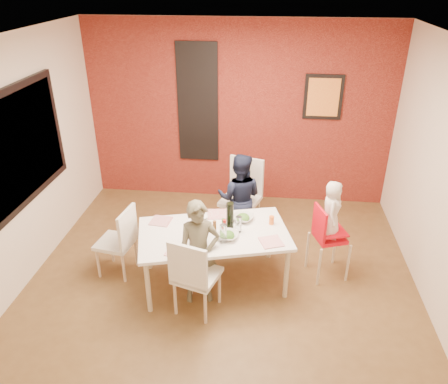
# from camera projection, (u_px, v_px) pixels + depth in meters

# --- Properties ---
(ground) EXTENTS (4.50, 4.50, 0.00)m
(ground) POSITION_uv_depth(u_px,v_px,m) (221.00, 284.00, 5.08)
(ground) COLOR brown
(ground) RESTS_ON ground
(ceiling) EXTENTS (4.50, 4.50, 0.02)m
(ceiling) POSITION_uv_depth(u_px,v_px,m) (220.00, 41.00, 3.85)
(ceiling) COLOR white
(ceiling) RESTS_ON wall_back
(wall_back) EXTENTS (4.50, 0.02, 2.70)m
(wall_back) POSITION_uv_depth(u_px,v_px,m) (239.00, 114.00, 6.45)
(wall_back) COLOR beige
(wall_back) RESTS_ON ground
(wall_front) EXTENTS (4.50, 0.02, 2.70)m
(wall_front) POSITION_uv_depth(u_px,v_px,m) (174.00, 349.00, 2.48)
(wall_front) COLOR beige
(wall_front) RESTS_ON ground
(wall_left) EXTENTS (0.02, 4.50, 2.70)m
(wall_left) POSITION_uv_depth(u_px,v_px,m) (13.00, 169.00, 4.69)
(wall_left) COLOR beige
(wall_left) RESTS_ON ground
(brick_accent_wall) EXTENTS (4.50, 0.02, 2.70)m
(brick_accent_wall) POSITION_uv_depth(u_px,v_px,m) (238.00, 114.00, 6.44)
(brick_accent_wall) COLOR maroon
(brick_accent_wall) RESTS_ON ground
(picture_window_frame) EXTENTS (0.05, 1.70, 1.30)m
(picture_window_frame) POSITION_uv_depth(u_px,v_px,m) (21.00, 145.00, 4.77)
(picture_window_frame) COLOR black
(picture_window_frame) RESTS_ON wall_left
(picture_window_pane) EXTENTS (0.02, 1.55, 1.15)m
(picture_window_pane) POSITION_uv_depth(u_px,v_px,m) (23.00, 145.00, 4.77)
(picture_window_pane) COLOR black
(picture_window_pane) RESTS_ON wall_left
(glassblock_strip) EXTENTS (0.55, 0.03, 1.70)m
(glassblock_strip) POSITION_uv_depth(u_px,v_px,m) (198.00, 104.00, 6.41)
(glassblock_strip) COLOR silver
(glassblock_strip) RESTS_ON wall_back
(glassblock_surround) EXTENTS (0.60, 0.03, 1.76)m
(glassblock_surround) POSITION_uv_depth(u_px,v_px,m) (198.00, 104.00, 6.41)
(glassblock_surround) COLOR black
(glassblock_surround) RESTS_ON wall_back
(art_print_frame) EXTENTS (0.54, 0.03, 0.64)m
(art_print_frame) POSITION_uv_depth(u_px,v_px,m) (323.00, 97.00, 6.16)
(art_print_frame) COLOR black
(art_print_frame) RESTS_ON wall_back
(art_print_canvas) EXTENTS (0.44, 0.01, 0.54)m
(art_print_canvas) POSITION_uv_depth(u_px,v_px,m) (323.00, 97.00, 6.15)
(art_print_canvas) COLOR #F79F36
(art_print_canvas) RESTS_ON wall_back
(dining_table) EXTENTS (1.81, 1.30, 0.68)m
(dining_table) POSITION_uv_depth(u_px,v_px,m) (214.00, 237.00, 4.84)
(dining_table) COLOR white
(dining_table) RESTS_ON ground
(chair_near) EXTENTS (0.53, 0.53, 0.92)m
(chair_near) POSITION_uv_depth(u_px,v_px,m) (193.00, 274.00, 4.42)
(chair_near) COLOR silver
(chair_near) RESTS_ON ground
(chair_far) EXTENTS (0.60, 0.60, 1.03)m
(chair_far) POSITION_uv_depth(u_px,v_px,m) (243.00, 192.00, 5.91)
(chair_far) COLOR silver
(chair_far) RESTS_ON ground
(chair_left) EXTENTS (0.46, 0.46, 0.87)m
(chair_left) POSITION_uv_depth(u_px,v_px,m) (121.00, 238.00, 5.06)
(chair_left) COLOR white
(chair_left) RESTS_ON ground
(high_chair) EXTENTS (0.48, 0.48, 0.91)m
(high_chair) POSITION_uv_depth(u_px,v_px,m) (327.00, 235.00, 5.00)
(high_chair) COLOR red
(high_chair) RESTS_ON ground
(child_near) EXTENTS (0.50, 0.39, 1.21)m
(child_near) POSITION_uv_depth(u_px,v_px,m) (199.00, 253.00, 4.59)
(child_near) COLOR brown
(child_near) RESTS_ON ground
(child_far) EXTENTS (0.63, 0.51, 1.22)m
(child_far) POSITION_uv_depth(u_px,v_px,m) (240.00, 198.00, 5.67)
(child_far) COLOR #151B31
(child_far) RESTS_ON ground
(toddler) EXTENTS (0.25, 0.36, 0.68)m
(toddler) POSITION_uv_depth(u_px,v_px,m) (332.00, 210.00, 4.86)
(toddler) COLOR silver
(toddler) RESTS_ON high_chair
(plate_near_left) EXTENTS (0.25, 0.25, 0.01)m
(plate_near_left) POSITION_uv_depth(u_px,v_px,m) (177.00, 251.00, 4.48)
(plate_near_left) COLOR white
(plate_near_left) RESTS_ON dining_table
(plate_far_mid) EXTENTS (0.27, 0.27, 0.01)m
(plate_far_mid) POSITION_uv_depth(u_px,v_px,m) (217.00, 214.00, 5.15)
(plate_far_mid) COLOR white
(plate_far_mid) RESTS_ON dining_table
(plate_near_right) EXTENTS (0.29, 0.29, 0.01)m
(plate_near_right) POSITION_uv_depth(u_px,v_px,m) (271.00, 242.00, 4.63)
(plate_near_right) COLOR white
(plate_near_right) RESTS_ON dining_table
(plate_far_left) EXTENTS (0.25, 0.25, 0.01)m
(plate_far_left) POSITION_uv_depth(u_px,v_px,m) (161.00, 221.00, 5.01)
(plate_far_left) COLOR silver
(plate_far_left) RESTS_ON dining_table
(salad_bowl_a) EXTENTS (0.26, 0.26, 0.06)m
(salad_bowl_a) POSITION_uv_depth(u_px,v_px,m) (228.00, 235.00, 4.70)
(salad_bowl_a) COLOR white
(salad_bowl_a) RESTS_ON dining_table
(salad_bowl_b) EXTENTS (0.29, 0.29, 0.06)m
(salad_bowl_b) POSITION_uv_depth(u_px,v_px,m) (243.00, 218.00, 5.03)
(salad_bowl_b) COLOR silver
(salad_bowl_b) RESTS_ON dining_table
(wine_bottle) EXTENTS (0.08, 0.08, 0.31)m
(wine_bottle) POSITION_uv_depth(u_px,v_px,m) (230.00, 215.00, 4.84)
(wine_bottle) COLOR black
(wine_bottle) RESTS_ON dining_table
(wine_glass_a) EXTENTS (0.07, 0.07, 0.21)m
(wine_glass_a) POSITION_uv_depth(u_px,v_px,m) (223.00, 234.00, 4.59)
(wine_glass_a) COLOR white
(wine_glass_a) RESTS_ON dining_table
(wine_glass_b) EXTENTS (0.07, 0.07, 0.19)m
(wine_glass_b) POSITION_uv_depth(u_px,v_px,m) (239.00, 224.00, 4.78)
(wine_glass_b) COLOR white
(wine_glass_b) RESTS_ON dining_table
(paper_towel_roll) EXTENTS (0.11, 0.11, 0.24)m
(paper_towel_roll) POSITION_uv_depth(u_px,v_px,m) (203.00, 226.00, 4.69)
(paper_towel_roll) COLOR white
(paper_towel_roll) RESTS_ON dining_table
(condiment_red) EXTENTS (0.04, 0.04, 0.15)m
(condiment_red) POSITION_uv_depth(u_px,v_px,m) (225.00, 226.00, 4.79)
(condiment_red) COLOR red
(condiment_red) RESTS_ON dining_table
(condiment_green) EXTENTS (0.04, 0.04, 0.14)m
(condiment_green) POSITION_uv_depth(u_px,v_px,m) (223.00, 224.00, 4.82)
(condiment_green) COLOR #307125
(condiment_green) RESTS_ON dining_table
(condiment_brown) EXTENTS (0.04, 0.04, 0.16)m
(condiment_brown) POSITION_uv_depth(u_px,v_px,m) (215.00, 227.00, 4.76)
(condiment_brown) COLOR brown
(condiment_brown) RESTS_ON dining_table
(sippy_cup) EXTENTS (0.06, 0.06, 0.10)m
(sippy_cup) POSITION_uv_depth(u_px,v_px,m) (272.00, 220.00, 4.95)
(sippy_cup) COLOR orange
(sippy_cup) RESTS_ON dining_table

